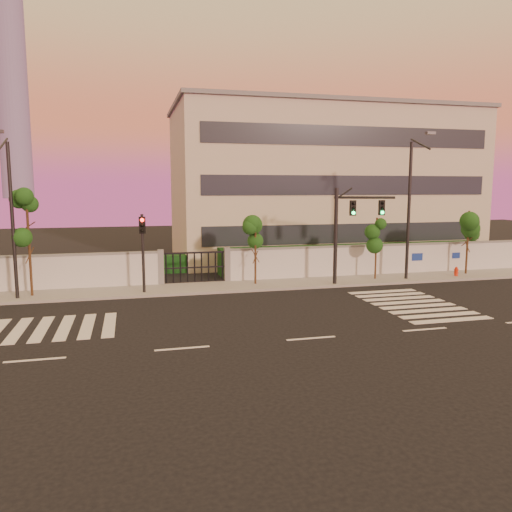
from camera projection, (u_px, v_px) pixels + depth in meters
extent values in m
plane|color=black|center=(311.00, 338.00, 19.43)|extent=(120.00, 120.00, 0.00)
cube|color=gray|center=(249.00, 286.00, 29.50)|extent=(60.00, 3.00, 0.15)
cube|color=silver|center=(448.00, 258.00, 34.35)|extent=(31.00, 0.30, 2.00)
cube|color=slate|center=(449.00, 243.00, 34.20)|extent=(31.00, 0.36, 0.12)
cube|color=slate|center=(161.00, 268.00, 29.58)|extent=(0.35, 0.35, 2.20)
cube|color=slate|center=(227.00, 265.00, 30.56)|extent=(0.35, 0.35, 2.20)
cube|color=black|center=(359.00, 258.00, 35.42)|extent=(20.00, 2.00, 1.80)
cube|color=black|center=(186.00, 263.00, 34.94)|extent=(6.00, 1.50, 1.20)
cube|color=beige|center=(321.00, 186.00, 41.93)|extent=(24.00, 12.00, 12.00)
cube|color=#262D38|center=(350.00, 233.00, 36.63)|extent=(22.00, 0.08, 1.40)
cube|color=#262D38|center=(352.00, 185.00, 36.15)|extent=(22.00, 0.08, 1.40)
cube|color=#262D38|center=(353.00, 136.00, 35.67)|extent=(22.00, 0.08, 1.40)
cube|color=slate|center=(322.00, 111.00, 41.10)|extent=(24.40, 12.40, 0.30)
cylinder|color=slate|center=(12.00, 94.00, 264.95)|extent=(16.00, 16.00, 110.00)
cube|color=silver|center=(18.00, 330.00, 20.52)|extent=(0.50, 4.00, 0.02)
cube|color=silver|center=(42.00, 329.00, 20.74)|extent=(0.50, 4.00, 0.02)
cube|color=silver|center=(65.00, 327.00, 20.96)|extent=(0.50, 4.00, 0.02)
cube|color=silver|center=(87.00, 326.00, 21.17)|extent=(0.50, 4.00, 0.02)
cube|color=silver|center=(109.00, 324.00, 21.39)|extent=(0.50, 4.00, 0.02)
cube|color=silver|center=(452.00, 320.00, 22.09)|extent=(4.00, 0.50, 0.02)
cube|color=silver|center=(440.00, 315.00, 22.96)|extent=(4.00, 0.50, 0.02)
cube|color=silver|center=(428.00, 310.00, 23.82)|extent=(4.00, 0.50, 0.02)
cube|color=silver|center=(418.00, 306.00, 24.69)|extent=(4.00, 0.50, 0.02)
cube|color=silver|center=(408.00, 302.00, 25.55)|extent=(4.00, 0.50, 0.02)
cube|color=silver|center=(399.00, 298.00, 26.42)|extent=(4.00, 0.50, 0.02)
cube|color=silver|center=(390.00, 295.00, 27.28)|extent=(4.00, 0.50, 0.02)
cube|color=silver|center=(382.00, 292.00, 28.14)|extent=(4.00, 0.50, 0.02)
cube|color=silver|center=(35.00, 360.00, 16.99)|extent=(2.00, 0.15, 0.01)
cube|color=silver|center=(182.00, 348.00, 18.21)|extent=(2.00, 0.15, 0.01)
cube|color=silver|center=(311.00, 338.00, 19.43)|extent=(2.00, 0.15, 0.01)
cube|color=silver|center=(425.00, 329.00, 20.65)|extent=(2.00, 0.15, 0.01)
cylinder|color=#382314|center=(29.00, 245.00, 26.13)|extent=(0.13, 0.13, 5.73)
sphere|color=#1B4212|center=(27.00, 212.00, 25.90)|extent=(1.23, 1.23, 1.23)
sphere|color=#1B4212|center=(37.00, 228.00, 26.32)|extent=(0.94, 0.94, 0.94)
sphere|color=#1B4212|center=(20.00, 223.00, 25.73)|extent=(0.89, 0.89, 0.89)
cylinder|color=#382314|center=(255.00, 253.00, 29.48)|extent=(0.12, 0.12, 3.98)
sphere|color=#1B4212|center=(255.00, 233.00, 29.32)|extent=(1.10, 1.10, 1.10)
sphere|color=#1B4212|center=(260.00, 243.00, 29.68)|extent=(0.84, 0.84, 0.84)
sphere|color=#1B4212|center=(251.00, 240.00, 29.16)|extent=(0.80, 0.80, 0.80)
cylinder|color=#382314|center=(376.00, 250.00, 31.11)|extent=(0.11, 0.11, 3.98)
sphere|color=#1B4212|center=(377.00, 231.00, 30.95)|extent=(1.04, 1.04, 1.04)
sphere|color=#1B4212|center=(380.00, 240.00, 31.29)|extent=(0.79, 0.79, 0.79)
sphere|color=#1B4212|center=(373.00, 237.00, 30.80)|extent=(0.76, 0.76, 0.76)
cylinder|color=#382314|center=(467.00, 244.00, 32.98)|extent=(0.13, 0.13, 4.32)
sphere|color=#1B4212|center=(469.00, 224.00, 32.81)|extent=(1.23, 1.23, 1.23)
sphere|color=#1B4212|center=(471.00, 233.00, 33.20)|extent=(0.94, 0.94, 0.94)
sphere|color=#1B4212|center=(465.00, 231.00, 32.62)|extent=(0.89, 0.89, 0.89)
cylinder|color=black|center=(336.00, 238.00, 29.40)|extent=(0.22, 0.22, 5.81)
cylinder|color=black|center=(364.00, 198.00, 29.51)|extent=(3.41, 1.33, 0.15)
cube|color=black|center=(353.00, 208.00, 29.37)|extent=(0.33, 0.17, 0.84)
sphere|color=#0CF259|center=(353.00, 213.00, 29.30)|extent=(0.19, 0.19, 0.19)
cube|color=black|center=(382.00, 208.00, 29.82)|extent=(0.33, 0.17, 0.84)
sphere|color=#0CF259|center=(382.00, 212.00, 29.75)|extent=(0.19, 0.19, 0.19)
cylinder|color=black|center=(143.00, 255.00, 27.06)|extent=(0.16, 0.16, 4.42)
cube|color=black|center=(142.00, 225.00, 26.79)|extent=(0.34, 0.18, 0.88)
sphere|color=red|center=(142.00, 220.00, 26.64)|extent=(0.20, 0.20, 0.20)
cylinder|color=black|center=(13.00, 223.00, 25.34)|extent=(0.18, 0.18, 8.10)
cylinder|color=black|center=(3.00, 144.00, 23.94)|extent=(0.10, 1.94, 0.79)
cylinder|color=black|center=(409.00, 213.00, 30.86)|extent=(0.19, 0.19, 8.59)
cylinder|color=black|center=(420.00, 144.00, 29.37)|extent=(0.11, 2.05, 0.84)
cube|color=#3F3F44|center=(430.00, 133.00, 28.37)|extent=(0.54, 0.27, 0.16)
cylinder|color=red|center=(456.00, 274.00, 32.33)|extent=(0.22, 0.22, 0.50)
cylinder|color=red|center=(456.00, 270.00, 32.29)|extent=(0.28, 0.28, 0.10)
sphere|color=red|center=(456.00, 268.00, 32.28)|extent=(0.18, 0.18, 0.18)
cylinder|color=red|center=(456.00, 273.00, 32.32)|extent=(0.30, 0.18, 0.10)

